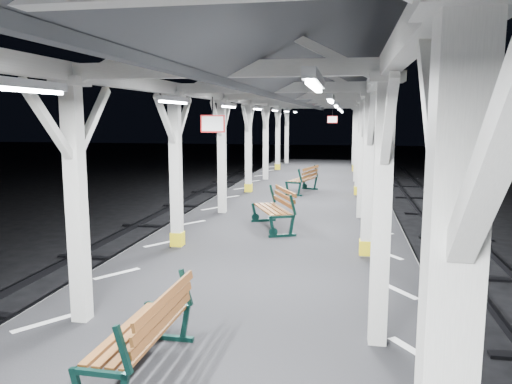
# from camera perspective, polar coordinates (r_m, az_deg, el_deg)

# --- Properties ---
(ground) EXTENTS (120.00, 120.00, 0.00)m
(ground) POSITION_cam_1_polar(r_m,az_deg,el_deg) (9.06, -0.63, -16.22)
(ground) COLOR black
(ground) RESTS_ON ground
(platform) EXTENTS (6.00, 50.00, 1.00)m
(platform) POSITION_cam_1_polar(r_m,az_deg,el_deg) (8.87, -0.64, -13.29)
(platform) COLOR black
(platform) RESTS_ON ground
(hazard_stripes_left) EXTENTS (1.00, 48.00, 0.01)m
(hazard_stripes_left) POSITION_cam_1_polar(r_m,az_deg,el_deg) (9.44, -15.59, -8.98)
(hazard_stripes_left) COLOR silver
(hazard_stripes_left) RESTS_ON platform
(hazard_stripes_right) EXTENTS (1.00, 48.00, 0.01)m
(hazard_stripes_right) POSITION_cam_1_polar(r_m,az_deg,el_deg) (8.59, 15.91, -10.76)
(hazard_stripes_right) COLOR silver
(hazard_stripes_right) RESTS_ON platform
(canopy) EXTENTS (5.40, 49.00, 4.65)m
(canopy) POSITION_cam_1_polar(r_m,az_deg,el_deg) (8.24, -0.71, 13.83)
(canopy) COLOR silver
(canopy) RESTS_ON platform
(bench_near) EXTENTS (0.70, 1.78, 0.96)m
(bench_near) POSITION_cam_1_polar(r_m,az_deg,el_deg) (5.73, -12.21, -15.23)
(bench_near) COLOR #0B2B26
(bench_near) RESTS_ON platform
(bench_mid) EXTENTS (1.37, 1.99, 1.01)m
(bench_mid) POSITION_cam_1_polar(r_m,az_deg,el_deg) (12.56, 2.35, -1.79)
(bench_mid) COLOR #0B2B26
(bench_mid) RESTS_ON platform
(bench_far) EXTENTS (1.12, 1.93, 0.98)m
(bench_far) POSITION_cam_1_polar(r_m,az_deg,el_deg) (18.59, 5.61, 1.52)
(bench_far) COLOR #0B2B26
(bench_far) RESTS_ON platform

